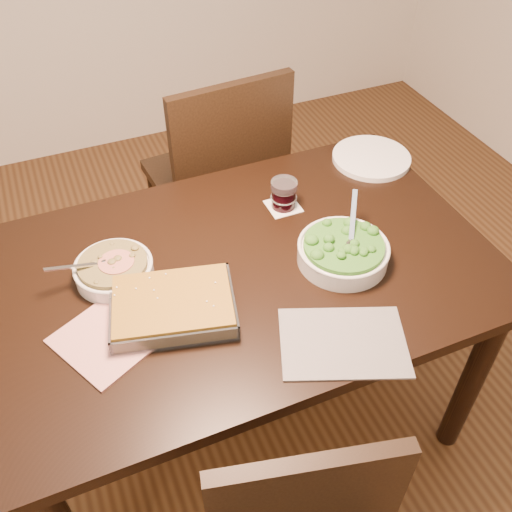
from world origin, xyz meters
TOP-DOWN VIEW (x-y plane):
  - ground at (0.00, 0.00)m, footprint 4.00×4.00m
  - table at (0.00, 0.00)m, footprint 1.40×0.90m
  - magazine_a at (-0.36, -0.09)m, footprint 0.37×0.34m
  - magazine_b at (0.13, -0.34)m, footprint 0.36×0.31m
  - coaster at (0.22, 0.19)m, footprint 0.10×0.10m
  - stew_bowl at (-0.33, 0.09)m, footprint 0.24×0.21m
  - broccoli_bowl at (0.27, -0.09)m, footprint 0.25×0.27m
  - baking_dish at (-0.22, -0.09)m, footprint 0.35×0.29m
  - wine_tumbler at (0.22, 0.19)m, footprint 0.08×0.08m
  - dinner_plate at (0.60, 0.31)m, footprint 0.27×0.27m
  - chair_far at (0.19, 0.70)m, footprint 0.50×0.50m

SIDE VIEW (x-z plane):
  - ground at x=0.00m, z-range 0.00..0.00m
  - chair_far at x=0.19m, z-range 0.06..1.04m
  - table at x=0.00m, z-range 0.28..1.03m
  - coaster at x=0.22m, z-range 0.75..0.75m
  - magazine_b at x=0.13m, z-range 0.75..0.76m
  - magazine_a at x=-0.36m, z-range 0.75..0.76m
  - dinner_plate at x=0.60m, z-range 0.75..0.77m
  - baking_dish at x=-0.22m, z-range 0.75..0.81m
  - stew_bowl at x=-0.33m, z-range 0.74..0.82m
  - broccoli_bowl at x=0.27m, z-range 0.74..0.83m
  - wine_tumbler at x=0.22m, z-range 0.75..0.85m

